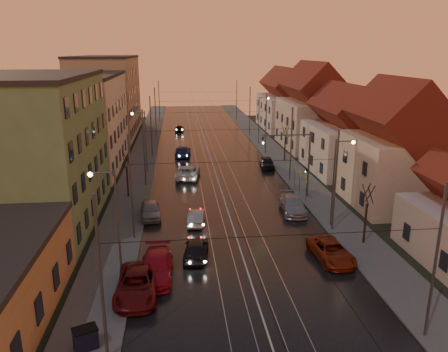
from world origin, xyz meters
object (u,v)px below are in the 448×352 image
object	(u,v)px
driving_car_2	(188,172)
parked_right_1	(293,204)
driving_car_3	(183,151)
parked_left_1	(137,284)
street_lamp_3	(261,115)
traffic_light_mast	(300,156)
parked_left_3	(150,210)
parked_left_2	(156,267)
driving_car_0	(196,249)
parked_right_2	(267,163)
street_lamp_1	(337,174)
street_lamp_2	(143,136)
dumpster	(86,339)
street_lamp_0	(113,215)
driving_car_1	(196,217)
driving_car_4	(179,128)
parked_right_0	(331,251)

from	to	relation	value
driving_car_2	parked_right_1	xyz separation A→B (m)	(9.89, -13.03, -0.01)
driving_car_3	parked_left_1	world-z (taller)	parked_left_1
parked_left_1	parked_right_1	xyz separation A→B (m)	(13.92, 13.82, -0.01)
street_lamp_3	traffic_light_mast	size ratio (longest dim) A/B	1.11
street_lamp_3	parked_left_3	world-z (taller)	street_lamp_3
parked_left_2	parked_right_1	world-z (taller)	parked_left_2
traffic_light_mast	driving_car_2	bearing A→B (deg)	142.38
driving_car_0	parked_right_2	bearing A→B (deg)	-105.31
street_lamp_1	traffic_light_mast	bearing A→B (deg)	97.91
parked_left_2	parked_left_3	size ratio (longest dim) A/B	1.20
driving_car_0	parked_right_1	size ratio (longest dim) A/B	0.81
street_lamp_2	parked_right_1	distance (m)	22.69
dumpster	street_lamp_1	bearing A→B (deg)	14.30
driving_car_3	dumpster	xyz separation A→B (m)	(-5.78, -43.75, -0.08)
traffic_light_mast	street_lamp_0	bearing A→B (deg)	-136.90
driving_car_0	parked_right_1	bearing A→B (deg)	-130.76
driving_car_2	parked_right_2	world-z (taller)	driving_car_2
traffic_light_mast	parked_left_2	bearing A→B (deg)	-132.72
driving_car_0	driving_car_3	size ratio (longest dim) A/B	0.81
driving_car_1	driving_car_4	xyz separation A→B (m)	(-1.15, 47.81, -0.01)
parked_left_3	parked_right_2	bearing A→B (deg)	43.47
driving_car_1	dumpster	size ratio (longest dim) A/B	3.31
street_lamp_1	driving_car_4	size ratio (longest dim) A/B	2.10
traffic_light_mast	parked_left_2	xyz separation A→B (m)	(-14.44, -15.64, -3.81)
driving_car_4	parked_right_0	distance (m)	57.08
driving_car_4	parked_left_3	size ratio (longest dim) A/B	0.84
street_lamp_0	street_lamp_1	world-z (taller)	same
driving_car_1	street_lamp_1	bearing A→B (deg)	177.97
street_lamp_0	parked_left_1	distance (m)	4.78
driving_car_3	parked_right_0	size ratio (longest dim) A/B	1.05
driving_car_1	parked_right_1	world-z (taller)	parked_right_1
driving_car_4	parked_right_2	bearing A→B (deg)	116.13
driving_car_3	parked_left_2	size ratio (longest dim) A/B	1.00
driving_car_4	street_lamp_3	bearing A→B (deg)	139.22
traffic_light_mast	parked_right_0	distance (m)	14.98
street_lamp_0	parked_left_2	xyz separation A→B (m)	(2.65, 0.35, -4.10)
traffic_light_mast	parked_right_1	size ratio (longest dim) A/B	1.34
parked_left_2	dumpster	xyz separation A→B (m)	(-3.38, -7.49, -0.08)
street_lamp_0	parked_left_2	world-z (taller)	street_lamp_0
street_lamp_1	driving_car_3	bearing A→B (deg)	114.69
street_lamp_0	traffic_light_mast	world-z (taller)	street_lamp_0
street_lamp_1	parked_left_3	size ratio (longest dim) A/B	1.77
street_lamp_2	traffic_light_mast	distance (m)	20.89
parked_left_2	traffic_light_mast	bearing A→B (deg)	48.65
driving_car_3	parked_left_2	bearing A→B (deg)	90.18
traffic_light_mast	parked_right_1	bearing A→B (deg)	-112.09
street_lamp_2	parked_left_1	bearing A→B (deg)	-87.12
parked_right_0	dumpster	bearing A→B (deg)	-156.68
street_lamp_0	driving_car_0	xyz separation A→B (m)	(5.54, 3.04, -4.15)
street_lamp_0	driving_car_2	size ratio (longest dim) A/B	1.41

